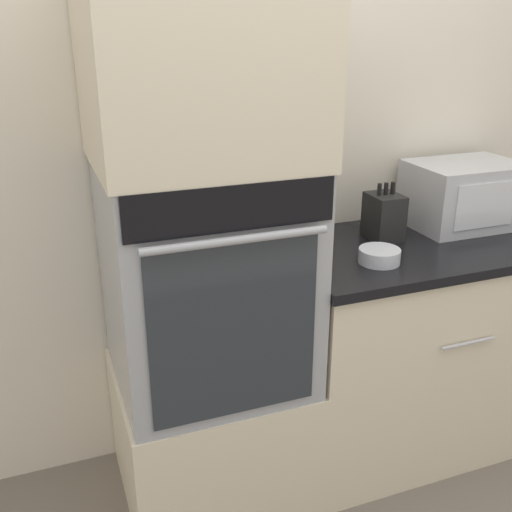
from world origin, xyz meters
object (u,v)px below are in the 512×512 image
(knife_block, at_px, (384,216))
(bowl, at_px, (379,256))
(wall_oven, at_px, (206,275))
(condiment_jar_near, at_px, (317,219))
(condiment_jar_far, at_px, (302,226))
(microwave, at_px, (464,194))
(condiment_jar_mid, at_px, (284,227))

(knife_block, relative_size, bowl, 1.52)
(wall_oven, distance_m, bowl, 0.60)
(condiment_jar_near, xyz_separation_m, condiment_jar_far, (-0.08, -0.04, -0.01))
(bowl, xyz_separation_m, condiment_jar_far, (-0.13, 0.34, 0.01))
(microwave, relative_size, knife_block, 1.98)
(microwave, xyz_separation_m, condiment_jar_far, (-0.66, 0.11, -0.09))
(condiment_jar_mid, bearing_deg, condiment_jar_far, -24.34)
(microwave, relative_size, condiment_jar_mid, 6.59)
(wall_oven, bearing_deg, condiment_jar_near, 26.21)
(condiment_jar_far, bearing_deg, microwave, -9.16)
(bowl, height_order, condiment_jar_mid, condiment_jar_mid)
(bowl, bearing_deg, knife_block, 55.86)
(wall_oven, bearing_deg, condiment_jar_mid, 32.83)
(wall_oven, relative_size, condiment_jar_mid, 11.65)
(wall_oven, distance_m, condiment_jar_far, 0.50)
(knife_block, bearing_deg, bowl, -124.14)
(condiment_jar_near, height_order, condiment_jar_far, condiment_jar_near)
(knife_block, xyz_separation_m, condiment_jar_mid, (-0.34, 0.16, -0.06))
(microwave, bearing_deg, condiment_jar_mid, 169.40)
(condiment_jar_mid, relative_size, condiment_jar_far, 0.82)
(microwave, height_order, condiment_jar_near, microwave)
(condiment_jar_mid, bearing_deg, knife_block, -25.80)
(knife_block, height_order, bowl, knife_block)
(wall_oven, height_order, condiment_jar_far, wall_oven)
(wall_oven, bearing_deg, condiment_jar_far, 26.10)
(bowl, bearing_deg, microwave, 24.37)
(wall_oven, xyz_separation_m, condiment_jar_mid, (0.39, 0.25, 0.04))
(microwave, distance_m, condiment_jar_mid, 0.74)
(microwave, relative_size, condiment_jar_near, 4.47)
(bowl, relative_size, condiment_jar_far, 1.80)
(condiment_jar_near, bearing_deg, condiment_jar_mid, -175.29)
(wall_oven, xyz_separation_m, knife_block, (0.72, 0.09, 0.10))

